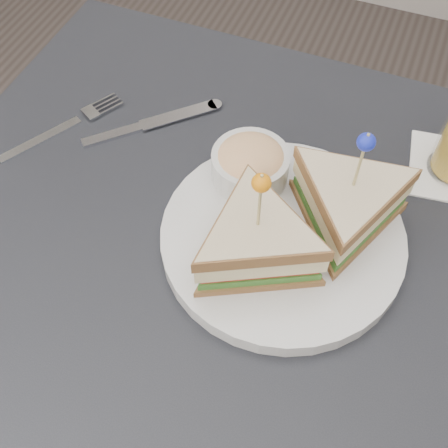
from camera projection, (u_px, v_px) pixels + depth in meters
ground_plane at (218, 426)px, 1.29m from camera, size 3.50×3.50×0.00m
table at (214, 282)px, 0.74m from camera, size 0.80×0.80×0.75m
plate_meal at (292, 220)px, 0.65m from camera, size 0.33×0.31×0.17m
cutlery_fork at (68, 125)px, 0.80m from camera, size 0.11×0.18×0.01m
cutlery_knife at (147, 125)px, 0.79m from camera, size 0.16×0.16×0.01m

